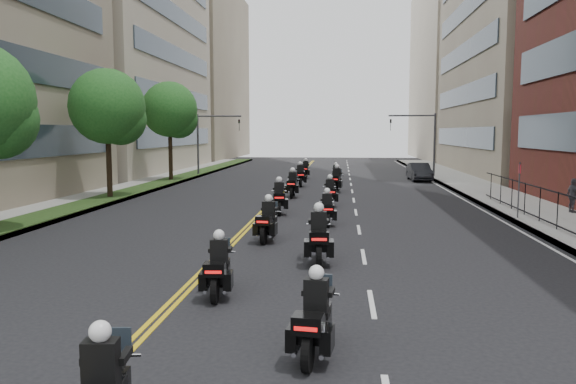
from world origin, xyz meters
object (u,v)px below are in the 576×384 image
Objects in this scene: motorcycle_2 at (219,270)px; motorcycle_4 at (268,223)px; motorcycle_8 at (292,186)px; parked_sedan at (419,172)px; pedestrian_c at (573,196)px; motorcycle_10 at (300,176)px; motorcycle_11 at (336,174)px; motorcycle_12 at (306,170)px; motorcycle_1 at (315,321)px; motorcycle_6 at (279,199)px; motorcycle_5 at (327,210)px; motorcycle_3 at (319,239)px; motorcycle_7 at (330,193)px; motorcycle_9 at (336,181)px.

motorcycle_4 is (0.30, 6.98, 0.04)m from motorcycle_2.
motorcycle_4 is 13.89m from motorcycle_8.
pedestrian_c is at bearing -78.61° from parked_sedan.
motorcycle_10 is 0.56× the size of parked_sedan.
motorcycle_12 reaches higher than motorcycle_11.
pedestrian_c is (11.48, 18.07, 0.33)m from motorcycle_1.
motorcycle_8 reaches higher than motorcycle_1.
motorcycle_6 is 14.09m from pedestrian_c.
motorcycle_8 is (-2.54, 24.40, 0.07)m from motorcycle_1.
motorcycle_10 is at bearing 85.40° from motorcycle_2.
motorcycle_2 is 11.04m from motorcycle_5.
motorcycle_5 is (0.08, 7.09, -0.10)m from motorcycle_3.
motorcycle_10 reaches higher than motorcycle_6.
motorcycle_8 is at bearing -128.89° from parked_sedan.
motorcycle_8 is 1.50× the size of pedestrian_c.
motorcycle_7 is (-0.01, 6.27, 0.05)m from motorcycle_5.
motorcycle_7 reaches higher than parked_sedan.
motorcycle_8 is at bearing -121.19° from motorcycle_9.
motorcycle_6 is at bearing -90.80° from motorcycle_8.
motorcycle_3 is 27.73m from motorcycle_11.
motorcycle_10 is at bearing 92.40° from motorcycle_3.
motorcycle_5 is 6.27m from motorcycle_7.
motorcycle_3 reaches higher than motorcycle_12.
motorcycle_3 is (2.30, 3.68, 0.09)m from motorcycle_2.
motorcycle_4 is at bearing -106.03° from motorcycle_7.
motorcycle_6 is 0.98× the size of motorcycle_9.
motorcycle_4 is (-2.23, 10.51, 0.03)m from motorcycle_1.
motorcycle_4 is 0.53× the size of parked_sedan.
motorcycle_1 is 0.89× the size of motorcycle_10.
motorcycle_1 is 0.88× the size of motorcycle_3.
pedestrian_c reaches higher than motorcycle_7.
motorcycle_6 reaches higher than parked_sedan.
motorcycle_7 is (2.42, 3.17, -0.04)m from motorcycle_6.
motorcycle_8 reaches higher than motorcycle_5.
motorcycle_11 is (-0.00, 34.94, -0.01)m from motorcycle_1.
motorcycle_3 is 24.27m from motorcycle_10.
motorcycle_9 reaches higher than motorcycle_6.
motorcycle_1 is at bearing -102.85° from parked_sedan.
motorcycle_5 is 0.92× the size of motorcycle_12.
motorcycle_5 is at bearing -109.45° from parked_sedan.
motorcycle_3 is 3.86m from motorcycle_4.
pedestrian_c is at bearing 39.71° from motorcycle_3.
motorcycle_4 is 1.08× the size of motorcycle_5.
motorcycle_10 reaches higher than motorcycle_1.
motorcycle_9 is at bearing -74.15° from motorcycle_12.
motorcycle_3 is at bearing 98.80° from motorcycle_1.
parked_sedan is (9.38, 5.69, 0.00)m from motorcycle_10.
motorcycle_2 is at bearing -96.24° from motorcycle_10.
motorcycle_3 is at bearing -90.79° from motorcycle_10.
motorcycle_12 is at bearing 100.90° from motorcycle_1.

